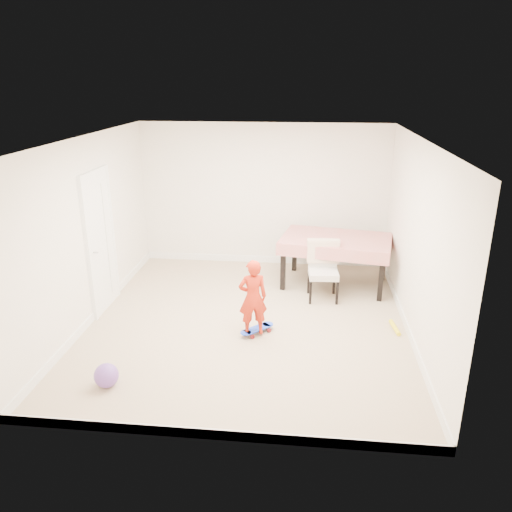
# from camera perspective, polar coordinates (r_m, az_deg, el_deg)

# --- Properties ---
(ground) EXTENTS (5.00, 5.00, 0.00)m
(ground) POSITION_cam_1_polar(r_m,az_deg,el_deg) (7.27, -0.96, -7.57)
(ground) COLOR tan
(ground) RESTS_ON ground
(ceiling) EXTENTS (4.50, 5.00, 0.04)m
(ceiling) POSITION_cam_1_polar(r_m,az_deg,el_deg) (6.50, -1.09, 13.06)
(ceiling) COLOR white
(ceiling) RESTS_ON wall_back
(wall_back) EXTENTS (4.50, 0.04, 2.60)m
(wall_back) POSITION_cam_1_polar(r_m,az_deg,el_deg) (9.16, 0.87, 6.91)
(wall_back) COLOR white
(wall_back) RESTS_ON ground
(wall_front) EXTENTS (4.50, 0.04, 2.60)m
(wall_front) POSITION_cam_1_polar(r_m,az_deg,el_deg) (4.50, -4.87, -7.29)
(wall_front) COLOR white
(wall_front) RESTS_ON ground
(wall_left) EXTENTS (0.04, 5.00, 2.60)m
(wall_left) POSITION_cam_1_polar(r_m,az_deg,el_deg) (7.38, -18.50, 2.67)
(wall_left) COLOR white
(wall_left) RESTS_ON ground
(wall_right) EXTENTS (0.04, 5.00, 2.60)m
(wall_right) POSITION_cam_1_polar(r_m,az_deg,el_deg) (6.88, 17.76, 1.55)
(wall_right) COLOR white
(wall_right) RESTS_ON ground
(door) EXTENTS (0.11, 0.94, 2.11)m
(door) POSITION_cam_1_polar(r_m,az_deg,el_deg) (7.71, -17.35, 1.38)
(door) COLOR white
(door) RESTS_ON ground
(baseboard_back) EXTENTS (4.50, 0.02, 0.12)m
(baseboard_back) POSITION_cam_1_polar(r_m,az_deg,el_deg) (9.52, 0.84, -0.37)
(baseboard_back) COLOR white
(baseboard_back) RESTS_ON ground
(baseboard_front) EXTENTS (4.50, 0.02, 0.12)m
(baseboard_front) POSITION_cam_1_polar(r_m,az_deg,el_deg) (5.18, -4.47, -19.65)
(baseboard_front) COLOR white
(baseboard_front) RESTS_ON ground
(baseboard_left) EXTENTS (0.02, 5.00, 0.12)m
(baseboard_left) POSITION_cam_1_polar(r_m,az_deg,el_deg) (7.82, -17.58, -6.04)
(baseboard_left) COLOR white
(baseboard_left) RESTS_ON ground
(baseboard_right) EXTENTS (0.02, 5.00, 0.12)m
(baseboard_right) POSITION_cam_1_polar(r_m,az_deg,el_deg) (7.35, 16.82, -7.67)
(baseboard_right) COLOR white
(baseboard_right) RESTS_ON ground
(dining_table) EXTENTS (1.94, 1.41, 0.84)m
(dining_table) POSITION_cam_1_polar(r_m,az_deg,el_deg) (8.49, 9.00, -0.60)
(dining_table) COLOR red
(dining_table) RESTS_ON ground
(dining_chair) EXTENTS (0.55, 0.63, 0.93)m
(dining_chair) POSITION_cam_1_polar(r_m,az_deg,el_deg) (7.89, 7.70, -1.75)
(dining_chair) COLOR silver
(dining_chair) RESTS_ON ground
(skateboard) EXTENTS (0.52, 0.52, 0.08)m
(skateboard) POSITION_cam_1_polar(r_m,az_deg,el_deg) (6.96, 0.12, -8.52)
(skateboard) COLOR blue
(skateboard) RESTS_ON ground
(child) EXTENTS (0.45, 0.36, 1.07)m
(child) POSITION_cam_1_polar(r_m,az_deg,el_deg) (6.68, -0.36, -5.05)
(child) COLOR red
(child) RESTS_ON ground
(balloon) EXTENTS (0.28, 0.28, 0.28)m
(balloon) POSITION_cam_1_polar(r_m,az_deg,el_deg) (6.08, -16.74, -12.94)
(balloon) COLOR #7147AA
(balloon) RESTS_ON ground
(foam_toy) EXTENTS (0.11, 0.40, 0.06)m
(foam_toy) POSITION_cam_1_polar(r_m,az_deg,el_deg) (7.33, 15.57, -7.88)
(foam_toy) COLOR yellow
(foam_toy) RESTS_ON ground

